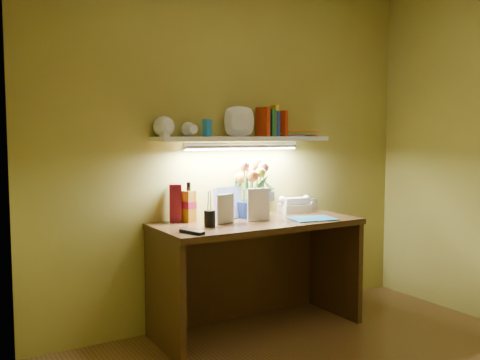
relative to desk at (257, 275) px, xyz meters
name	(u,v)px	position (x,y,z in m)	size (l,w,h in m)	color
desk	(257,275)	(0.00, 0.00, 0.00)	(1.40, 0.60, 0.75)	#31200D
flower_bouquet	(252,189)	(0.06, 0.17, 0.57)	(0.25, 0.25, 0.39)	#0E1738
telephone	(294,204)	(0.44, 0.18, 0.44)	(0.21, 0.16, 0.13)	beige
desk_clock	(312,204)	(0.65, 0.24, 0.42)	(0.08, 0.04, 0.08)	silver
whisky_bottle	(189,202)	(-0.42, 0.19, 0.51)	(0.07, 0.07, 0.27)	#BE760C
whisky_box	(176,203)	(-0.49, 0.24, 0.50)	(0.08, 0.08, 0.25)	#5E0D17
pen_cup	(210,213)	(-0.38, -0.03, 0.46)	(0.07, 0.07, 0.18)	black
art_card	(228,203)	(-0.13, 0.18, 0.49)	(0.22, 0.04, 0.22)	silver
tv_remote	(192,232)	(-0.58, -0.19, 0.38)	(0.05, 0.17, 0.02)	black
blue_folder	(312,219)	(0.36, -0.14, 0.38)	(0.30, 0.22, 0.01)	#1F76B3
desk_book_a	(217,210)	(-0.31, 0.00, 0.47)	(0.14, 0.02, 0.19)	beige
desk_book_b	(248,205)	(-0.07, 0.01, 0.49)	(0.16, 0.02, 0.22)	white
wall_shelf	(245,133)	(0.01, 0.18, 0.96)	(1.32, 0.37, 0.25)	white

